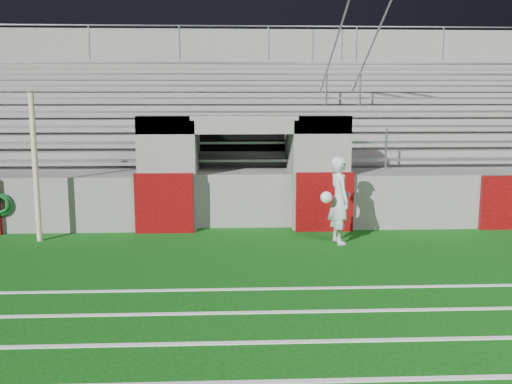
{
  "coord_description": "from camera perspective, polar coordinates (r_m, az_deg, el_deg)",
  "views": [
    {
      "loc": [
        -0.32,
        -9.63,
        2.98
      ],
      "look_at": [
        0.2,
        1.8,
        1.1
      ],
      "focal_mm": 40.0,
      "sensor_mm": 36.0,
      "label": 1
    }
  ],
  "objects": [
    {
      "name": "ground",
      "position": [
        10.08,
        -0.68,
        -7.86
      ],
      "size": [
        90.0,
        90.0,
        0.0
      ],
      "primitive_type": "plane",
      "color": "#0B460D",
      "rests_on": "ground"
    },
    {
      "name": "field_post",
      "position": [
        12.69,
        -21.2,
        2.23
      ],
      "size": [
        0.12,
        0.12,
        3.1
      ],
      "primitive_type": "cylinder",
      "color": "beige",
      "rests_on": "ground"
    },
    {
      "name": "stadium_structure",
      "position": [
        17.66,
        -1.56,
        4.5
      ],
      "size": [
        26.0,
        8.48,
        5.42
      ],
      "color": "slate",
      "rests_on": "ground"
    },
    {
      "name": "goalkeeper_with_ball",
      "position": [
        11.9,
        8.32,
        -0.77
      ],
      "size": [
        0.71,
        0.75,
        1.82
      ],
      "color": "silver",
      "rests_on": "ground"
    },
    {
      "name": "hose_coil",
      "position": [
        13.73,
        -24.2,
        -1.14
      ],
      "size": [
        0.53,
        0.14,
        0.53
      ],
      "color": "#0D451D",
      "rests_on": "ground"
    }
  ]
}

